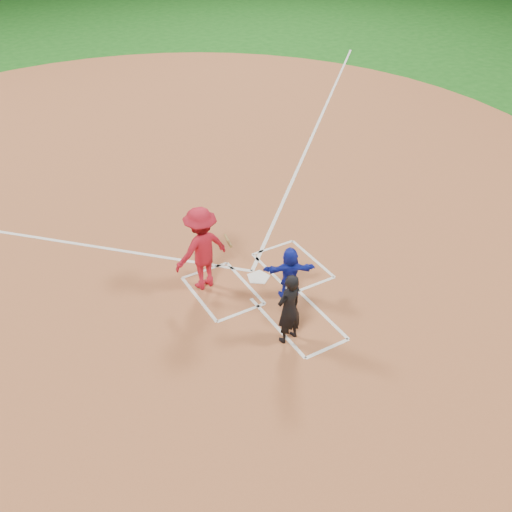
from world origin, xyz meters
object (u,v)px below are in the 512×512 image
catcher (290,273)px  umpire (289,309)px  home_plate (258,277)px  batter_at_plate (202,249)px

catcher → umpire: umpire is taller
home_plate → umpire: (-0.54, -2.13, 0.82)m
umpire → home_plate: bearing=-114.9°
home_plate → batter_at_plate: batter_at_plate is taller
catcher → umpire: bearing=80.8°
catcher → batter_at_plate: 2.07m
umpire → batter_at_plate: size_ratio=0.80×
home_plate → umpire: bearing=75.7°
catcher → umpire: (-0.82, -1.21, 0.18)m
catcher → batter_at_plate: size_ratio=0.62×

